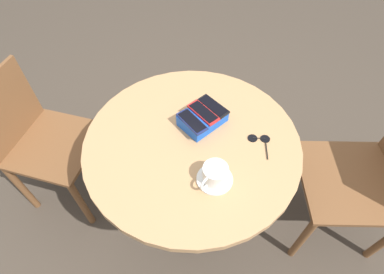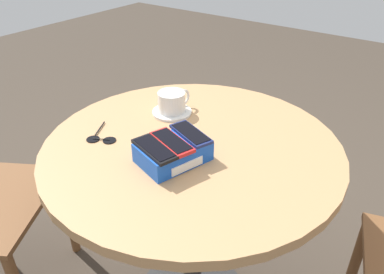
{
  "view_description": "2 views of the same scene",
  "coord_description": "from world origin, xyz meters",
  "px_view_note": "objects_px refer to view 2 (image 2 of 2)",
  "views": [
    {
      "loc": [
        0.63,
        0.39,
        1.67
      ],
      "look_at": [
        0.0,
        0.0,
        0.75
      ],
      "focal_mm": 28.0,
      "sensor_mm": 36.0,
      "label": 1
    },
    {
      "loc": [
        -0.75,
        -0.54,
        1.31
      ],
      "look_at": [
        0.0,
        0.0,
        0.75
      ],
      "focal_mm": 35.0,
      "sensor_mm": 36.0,
      "label": 2
    }
  ],
  "objects_px": {
    "saucer": "(172,112)",
    "phone_navy": "(191,134)",
    "phone_red": "(172,142)",
    "sunglasses": "(101,138)",
    "coffee_cup": "(172,101)",
    "phone_box": "(173,152)",
    "phone_black": "(154,149)",
    "round_table": "(192,182)"
  },
  "relations": [
    {
      "from": "phone_red",
      "to": "saucer",
      "type": "height_order",
      "value": "phone_red"
    },
    {
      "from": "phone_navy",
      "to": "phone_red",
      "type": "bearing_deg",
      "value": 167.61
    },
    {
      "from": "phone_box",
      "to": "phone_red",
      "type": "xyz_separation_m",
      "value": [
        -0.0,
        0.0,
        0.03
      ]
    },
    {
      "from": "saucer",
      "to": "phone_navy",
      "type": "bearing_deg",
      "value": -128.92
    },
    {
      "from": "round_table",
      "to": "sunglasses",
      "type": "bearing_deg",
      "value": 121.37
    },
    {
      "from": "sunglasses",
      "to": "round_table",
      "type": "bearing_deg",
      "value": -58.63
    },
    {
      "from": "phone_red",
      "to": "sunglasses",
      "type": "distance_m",
      "value": 0.25
    },
    {
      "from": "phone_red",
      "to": "coffee_cup",
      "type": "distance_m",
      "value": 0.28
    },
    {
      "from": "saucer",
      "to": "phone_box",
      "type": "bearing_deg",
      "value": -140.69
    },
    {
      "from": "phone_navy",
      "to": "saucer",
      "type": "height_order",
      "value": "phone_navy"
    },
    {
      "from": "coffee_cup",
      "to": "sunglasses",
      "type": "xyz_separation_m",
      "value": [
        -0.26,
        0.07,
        -0.04
      ]
    },
    {
      "from": "phone_black",
      "to": "phone_red",
      "type": "xyz_separation_m",
      "value": [
        0.05,
        -0.02,
        0.0
      ]
    },
    {
      "from": "round_table",
      "to": "phone_navy",
      "type": "bearing_deg",
      "value": -148.28
    },
    {
      "from": "sunglasses",
      "to": "phone_navy",
      "type": "bearing_deg",
      "value": -68.48
    },
    {
      "from": "coffee_cup",
      "to": "phone_red",
      "type": "bearing_deg",
      "value": -141.62
    },
    {
      "from": "phone_red",
      "to": "saucer",
      "type": "relative_size",
      "value": 1.15
    },
    {
      "from": "coffee_cup",
      "to": "sunglasses",
      "type": "height_order",
      "value": "coffee_cup"
    },
    {
      "from": "phone_black",
      "to": "sunglasses",
      "type": "height_order",
      "value": "phone_black"
    },
    {
      "from": "phone_black",
      "to": "sunglasses",
      "type": "distance_m",
      "value": 0.23
    },
    {
      "from": "phone_navy",
      "to": "coffee_cup",
      "type": "distance_m",
      "value": 0.25
    },
    {
      "from": "round_table",
      "to": "sunglasses",
      "type": "relative_size",
      "value": 7.65
    },
    {
      "from": "phone_box",
      "to": "sunglasses",
      "type": "distance_m",
      "value": 0.25
    },
    {
      "from": "phone_red",
      "to": "phone_navy",
      "type": "bearing_deg",
      "value": -12.39
    },
    {
      "from": "round_table",
      "to": "phone_red",
      "type": "relative_size",
      "value": 5.73
    },
    {
      "from": "coffee_cup",
      "to": "sunglasses",
      "type": "relative_size",
      "value": 1.09
    },
    {
      "from": "coffee_cup",
      "to": "sunglasses",
      "type": "bearing_deg",
      "value": 165.35
    },
    {
      "from": "phone_black",
      "to": "phone_red",
      "type": "relative_size",
      "value": 1.0
    },
    {
      "from": "saucer",
      "to": "coffee_cup",
      "type": "xyz_separation_m",
      "value": [
        0.0,
        -0.0,
        0.04
      ]
    },
    {
      "from": "phone_box",
      "to": "sunglasses",
      "type": "relative_size",
      "value": 1.83
    },
    {
      "from": "phone_red",
      "to": "sunglasses",
      "type": "xyz_separation_m",
      "value": [
        -0.04,
        0.24,
        -0.06
      ]
    },
    {
      "from": "phone_box",
      "to": "coffee_cup",
      "type": "relative_size",
      "value": 1.69
    },
    {
      "from": "round_table",
      "to": "phone_black",
      "type": "relative_size",
      "value": 5.74
    },
    {
      "from": "phone_black",
      "to": "round_table",
      "type": "bearing_deg",
      "value": -1.92
    },
    {
      "from": "round_table",
      "to": "phone_red",
      "type": "height_order",
      "value": "phone_red"
    },
    {
      "from": "round_table",
      "to": "phone_box",
      "type": "relative_size",
      "value": 4.17
    },
    {
      "from": "phone_navy",
      "to": "saucer",
      "type": "relative_size",
      "value": 1.13
    },
    {
      "from": "phone_navy",
      "to": "coffee_cup",
      "type": "height_order",
      "value": "coffee_cup"
    },
    {
      "from": "phone_black",
      "to": "phone_navy",
      "type": "distance_m",
      "value": 0.12
    },
    {
      "from": "phone_black",
      "to": "phone_red",
      "type": "bearing_deg",
      "value": -16.85
    },
    {
      "from": "phone_red",
      "to": "phone_box",
      "type": "bearing_deg",
      "value": -23.14
    },
    {
      "from": "phone_red",
      "to": "sunglasses",
      "type": "height_order",
      "value": "phone_red"
    },
    {
      "from": "phone_box",
      "to": "saucer",
      "type": "bearing_deg",
      "value": 39.31
    }
  ]
}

